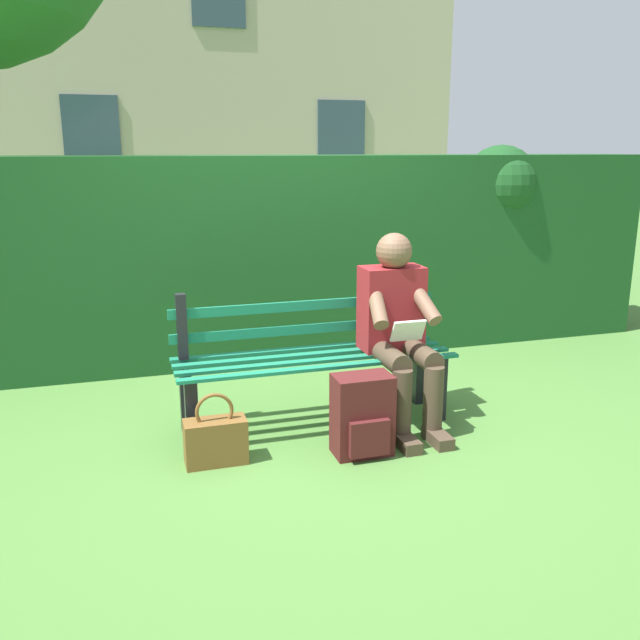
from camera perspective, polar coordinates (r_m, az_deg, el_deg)
ground at (r=4.24m, az=-0.40°, el=-8.79°), size 60.00×60.00×0.00m
park_bench at (r=4.14m, az=-0.63°, el=-3.21°), size 1.70×0.46×0.84m
person_seated at (r=4.11m, az=6.67°, el=-0.48°), size 0.44×0.73×1.17m
hedge_backdrop at (r=5.55m, az=-2.96°, el=5.74°), size 6.41×0.80×1.70m
building_facade at (r=13.83m, az=-9.49°, el=21.40°), size 8.69×2.98×6.82m
backpack at (r=3.78m, az=3.62°, el=-8.10°), size 0.32×0.27×0.46m
handbag at (r=3.74m, az=-8.83°, el=-9.98°), size 0.33×0.15×0.40m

